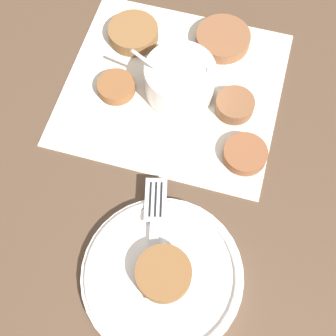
{
  "coord_description": "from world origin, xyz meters",
  "views": [
    {
      "loc": [
        0.06,
        -0.42,
        0.6
      ],
      "look_at": [
        0.03,
        -0.15,
        0.02
      ],
      "focal_mm": 50.0,
      "sensor_mm": 36.0,
      "label": 1
    }
  ],
  "objects_px": {
    "serving_plate": "(162,275)",
    "fork": "(155,223)",
    "fritter_on_plate": "(164,274)",
    "sauce_bowl": "(180,81)"
  },
  "relations": [
    {
      "from": "serving_plate",
      "to": "fork",
      "type": "height_order",
      "value": "fork"
    },
    {
      "from": "serving_plate",
      "to": "fritter_on_plate",
      "type": "relative_size",
      "value": 2.94
    },
    {
      "from": "sauce_bowl",
      "to": "fork",
      "type": "height_order",
      "value": "sauce_bowl"
    },
    {
      "from": "fritter_on_plate",
      "to": "serving_plate",
      "type": "bearing_deg",
      "value": 131.78
    },
    {
      "from": "fritter_on_plate",
      "to": "fork",
      "type": "distance_m",
      "value": 0.07
    },
    {
      "from": "sauce_bowl",
      "to": "fritter_on_plate",
      "type": "xyz_separation_m",
      "value": [
        0.01,
        -0.29,
        0.0
      ]
    },
    {
      "from": "serving_plate",
      "to": "fritter_on_plate",
      "type": "distance_m",
      "value": 0.02
    },
    {
      "from": "sauce_bowl",
      "to": "fritter_on_plate",
      "type": "bearing_deg",
      "value": -88.04
    },
    {
      "from": "sauce_bowl",
      "to": "fork",
      "type": "bearing_deg",
      "value": -92.52
    },
    {
      "from": "sauce_bowl",
      "to": "fritter_on_plate",
      "type": "relative_size",
      "value": 1.81
    }
  ]
}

